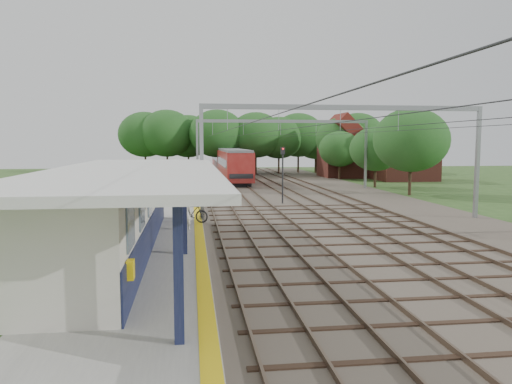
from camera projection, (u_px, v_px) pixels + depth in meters
ground at (382, 304)px, 14.90m from camera, size 160.00×160.00×0.00m
ballast_bed at (299, 195)px, 45.00m from camera, size 18.00×90.00×0.10m
platform at (158, 226)px, 27.73m from camera, size 5.00×52.00×0.35m
yellow_stripe at (198, 222)px, 28.00m from camera, size 0.45×52.00×0.01m
station_building at (111, 210)px, 20.46m from camera, size 3.41×18.00×3.40m
canopy at (135, 172)px, 19.45m from camera, size 6.40×20.00×3.44m
rail_tracks at (271, 194)px, 44.67m from camera, size 11.80×88.00×0.15m
catenary_system at (304, 133)px, 39.72m from camera, size 17.22×88.00×7.00m
tree_band at (258, 141)px, 71.26m from camera, size 31.72×30.88×8.82m
house_near at (404, 157)px, 62.67m from camera, size 7.00×6.12×7.89m
house_far at (351, 154)px, 67.93m from camera, size 8.00×6.12×8.66m
person at (186, 214)px, 25.43m from camera, size 0.62×0.44×1.61m
bicycle at (192, 213)px, 27.67m from camera, size 1.93×1.12×1.12m
train at (228, 161)px, 69.30m from camera, size 2.93×36.50×3.85m
signal_post at (283, 168)px, 38.17m from camera, size 0.31×0.27×4.43m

